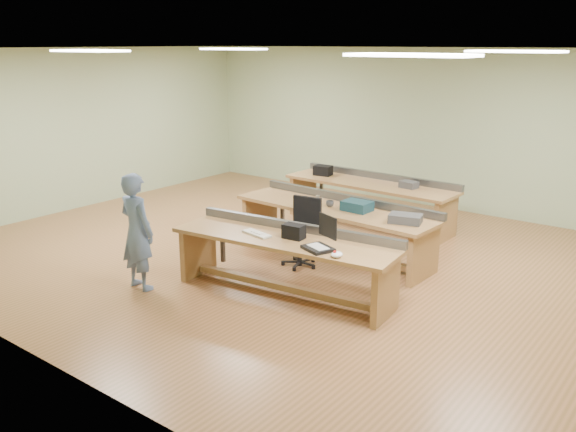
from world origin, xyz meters
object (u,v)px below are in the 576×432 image
object	(u,v)px
workbench_front	(285,252)
parts_bin_teal	(357,206)
laptop_base	(318,248)
mug	(330,204)
workbench_mid	(335,219)
person	(137,232)
camera_bag	(294,231)
drinks_can	(318,199)
task_chair	(301,241)
workbench_back	(370,193)
parts_bin_grey	(405,219)

from	to	relation	value
workbench_front	parts_bin_teal	world-z (taller)	parts_bin_teal
laptop_base	mug	size ratio (longest dim) A/B	2.91
workbench_mid	person	xyz separation A→B (m)	(-1.31, -2.61, 0.20)
camera_bag	person	bearing A→B (deg)	-154.96
workbench_front	drinks_can	distance (m)	1.80
parts_bin_teal	task_chair	bearing A→B (deg)	-128.42
workbench_back	workbench_mid	bearing A→B (deg)	-75.14
workbench_back	person	world-z (taller)	person
workbench_back	task_chair	size ratio (longest dim) A/B	3.20
workbench_front	person	distance (m)	1.91
laptop_base	drinks_can	xyz separation A→B (m)	(-1.26, 1.80, 0.04)
task_chair	workbench_front	bearing A→B (deg)	-72.33
workbench_back	drinks_can	bearing A→B (deg)	-86.54
workbench_back	task_chair	distance (m)	2.40
workbench_front	parts_bin_teal	size ratio (longest dim) A/B	7.51
person	drinks_can	size ratio (longest dim) A/B	14.14
camera_bag	drinks_can	size ratio (longest dim) A/B	2.43
task_chair	drinks_can	bearing A→B (deg)	98.83
person	task_chair	size ratio (longest dim) A/B	1.57
workbench_front	task_chair	xyz separation A→B (m)	(-0.46, 0.97, -0.20)
workbench_mid	mug	bearing A→B (deg)	-133.32
laptop_base	parts_bin_teal	world-z (taller)	parts_bin_teal
camera_bag	task_chair	size ratio (longest dim) A/B	0.27
workbench_front	task_chair	distance (m)	1.09
laptop_base	parts_bin_grey	size ratio (longest dim) A/B	0.80
parts_bin_teal	person	bearing A→B (deg)	-122.65
workbench_front	workbench_back	size ratio (longest dim) A/B	0.97
parts_bin_grey	mug	size ratio (longest dim) A/B	3.65
person	parts_bin_teal	size ratio (longest dim) A/B	3.81
workbench_back	person	distance (m)	4.44
task_chair	mug	bearing A→B (deg)	73.99
workbench_front	camera_bag	bearing A→B (deg)	9.87
parts_bin_grey	laptop_base	bearing A→B (deg)	-100.20
workbench_front	laptop_base	bearing A→B (deg)	-20.30
workbench_back	mug	size ratio (longest dim) A/B	26.55
mug	drinks_can	world-z (taller)	drinks_can
workbench_back	camera_bag	size ratio (longest dim) A/B	11.85
workbench_mid	task_chair	bearing A→B (deg)	-99.99
mug	workbench_front	bearing A→B (deg)	-76.47
workbench_front	mug	distance (m)	1.62
parts_bin_teal	drinks_can	bearing A→B (deg)	176.80
camera_bag	parts_bin_teal	distance (m)	1.58
parts_bin_grey	workbench_back	bearing A→B (deg)	130.86
workbench_mid	laptop_base	size ratio (longest dim) A/B	9.46
person	parts_bin_teal	world-z (taller)	person
camera_bag	parts_bin_grey	distance (m)	1.65
parts_bin_teal	parts_bin_grey	xyz separation A→B (m)	(0.84, -0.13, -0.01)
workbench_front	parts_bin_teal	bearing A→B (deg)	81.59
workbench_back	drinks_can	xyz separation A→B (m)	(0.05, -1.69, 0.24)
laptop_base	camera_bag	world-z (taller)	camera_bag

